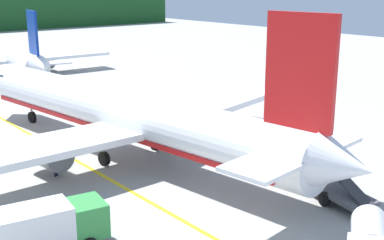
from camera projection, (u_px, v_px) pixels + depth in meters
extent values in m
cylinder|color=white|center=(117.00, 111.00, 40.71)|extent=(8.23, 36.19, 3.80)
cone|color=white|center=(3.00, 81.00, 53.50)|extent=(3.88, 2.83, 3.61)
cone|color=white|center=(345.00, 166.00, 27.54)|extent=(3.60, 3.58, 3.23)
cube|color=#192333|center=(12.00, 75.00, 51.82)|extent=(3.50, 2.78, 0.60)
cube|color=white|center=(26.00, 151.00, 33.16)|extent=(16.09, 5.11, 0.50)
cylinder|color=slate|center=(49.00, 153.00, 36.59)|extent=(2.58, 3.45, 2.20)
cube|color=white|center=(212.00, 104.00, 45.93)|extent=(16.67, 8.31, 0.50)
cylinder|color=slate|center=(177.00, 119.00, 45.53)|extent=(2.58, 3.45, 2.20)
cube|color=red|center=(300.00, 72.00, 28.37)|extent=(0.90, 4.41, 6.50)
cube|color=white|center=(295.00, 153.00, 29.61)|extent=(10.72, 4.46, 0.24)
cube|color=red|center=(118.00, 124.00, 40.98)|extent=(7.60, 32.60, 0.36)
cylinder|color=black|center=(32.00, 117.00, 50.59)|extent=(0.48, 1.13, 1.10)
cylinder|color=gray|center=(31.00, 109.00, 50.39)|extent=(0.20, 0.20, 0.50)
cylinder|color=black|center=(104.00, 159.00, 38.66)|extent=(0.48, 1.13, 1.10)
cylinder|color=gray|center=(104.00, 149.00, 38.45)|extent=(0.20, 0.20, 0.50)
cylinder|color=black|center=(155.00, 143.00, 42.29)|extent=(0.48, 1.13, 1.10)
cylinder|color=gray|center=(155.00, 134.00, 42.08)|extent=(0.20, 0.20, 0.50)
cylinder|color=white|center=(10.00, 54.00, 76.94)|extent=(7.30, 30.67, 3.22)
cone|color=white|center=(41.00, 67.00, 63.17)|extent=(3.08, 3.06, 2.74)
cube|color=white|center=(65.00, 56.00, 79.59)|extent=(13.68, 4.48, 0.42)
cylinder|color=slate|center=(47.00, 62.00, 79.94)|extent=(2.21, 2.94, 1.86)
cube|color=navy|center=(33.00, 33.00, 64.28)|extent=(0.80, 3.74, 5.51)
cube|color=white|center=(35.00, 64.00, 65.33)|extent=(9.10, 3.87, 0.20)
cube|color=navy|center=(11.00, 60.00, 77.17)|extent=(6.73, 27.63, 0.31)
cylinder|color=black|center=(29.00, 71.00, 77.65)|extent=(0.42, 0.96, 0.93)
cylinder|color=gray|center=(28.00, 66.00, 77.47)|extent=(0.17, 0.17, 0.42)
cube|color=white|center=(306.00, 164.00, 34.81)|extent=(2.57, 2.27, 1.80)
cube|color=#192333|center=(298.00, 155.00, 35.46)|extent=(1.81, 0.52, 0.94)
cube|color=#4C4C51|center=(338.00, 192.00, 32.08)|extent=(3.31, 5.31, 0.24)
cube|color=#2D2D33|center=(344.00, 180.00, 31.48)|extent=(2.09, 5.14, 2.14)
cube|color=#262628|center=(329.00, 190.00, 32.92)|extent=(3.10, 6.90, 0.16)
cylinder|color=black|center=(294.00, 182.00, 34.37)|extent=(0.49, 0.94, 0.90)
cylinder|color=black|center=(320.00, 177.00, 35.28)|extent=(0.49, 0.94, 0.90)
cylinder|color=black|center=(324.00, 199.00, 31.70)|extent=(0.49, 0.94, 0.90)
cylinder|color=black|center=(352.00, 193.00, 32.61)|extent=(0.49, 0.94, 0.90)
cylinder|color=silver|center=(370.00, 235.00, 24.95)|extent=(3.81, 3.38, 1.80)
cube|color=#338C3F|center=(87.00, 217.00, 26.87)|extent=(2.12, 2.45, 1.80)
cube|color=#192333|center=(102.00, 208.00, 27.19)|extent=(0.36, 1.84, 0.94)
cube|color=white|center=(31.00, 228.00, 25.42)|extent=(4.27, 2.78, 2.05)
cylinder|color=black|center=(76.00, 228.00, 27.91)|extent=(0.93, 0.41, 0.90)
cylinder|color=black|center=(27.00, 240.00, 26.64)|extent=(0.93, 0.41, 0.90)
cylinder|color=#191E33|center=(214.00, 148.00, 41.42)|extent=(0.14, 0.14, 0.85)
cylinder|color=#191E33|center=(212.00, 149.00, 41.40)|extent=(0.14, 0.14, 0.85)
cube|color=orange|center=(213.00, 140.00, 41.21)|extent=(0.49, 0.42, 0.64)
cube|color=silver|center=(213.00, 139.00, 41.20)|extent=(0.50, 0.44, 0.06)
sphere|color=tan|center=(213.00, 135.00, 41.10)|extent=(0.23, 0.23, 0.23)
cylinder|color=orange|center=(216.00, 139.00, 41.23)|extent=(0.09, 0.09, 0.61)
cylinder|color=orange|center=(210.00, 139.00, 41.17)|extent=(0.09, 0.09, 0.61)
cylinder|color=#191E33|center=(55.00, 171.00, 36.49)|extent=(0.14, 0.14, 0.83)
cylinder|color=#191E33|center=(57.00, 170.00, 36.63)|extent=(0.14, 0.14, 0.83)
cube|color=orange|center=(55.00, 161.00, 36.37)|extent=(0.49, 0.35, 0.63)
cube|color=silver|center=(55.00, 161.00, 36.36)|extent=(0.50, 0.36, 0.06)
sphere|color=tan|center=(55.00, 155.00, 36.26)|extent=(0.23, 0.23, 0.23)
cylinder|color=orange|center=(52.00, 162.00, 36.14)|extent=(0.09, 0.09, 0.59)
cylinder|color=orange|center=(58.00, 160.00, 36.58)|extent=(0.09, 0.09, 0.59)
cube|color=yellow|center=(113.00, 181.00, 35.71)|extent=(0.30, 60.00, 0.01)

